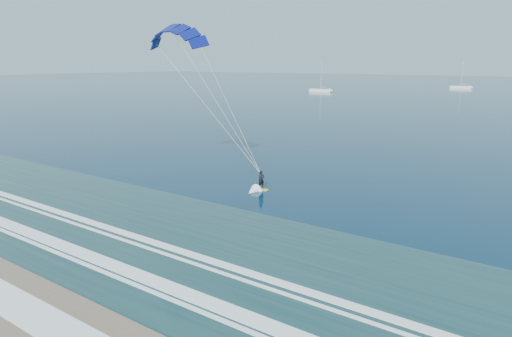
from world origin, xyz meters
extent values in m
plane|color=#07263E|center=(0.00, 0.00, 0.00)|extent=(900.00, 900.00, 0.00)
cube|color=#1E423F|center=(0.00, 8.00, 0.01)|extent=(600.00, 22.00, 0.03)
cube|color=white|center=(0.00, 1.50, 0.04)|extent=(600.00, 0.90, 0.07)
cube|color=white|center=(0.00, 5.50, 0.04)|extent=(600.00, 1.10, 0.07)
cube|color=white|center=(0.00, 9.50, 0.04)|extent=(600.00, 0.70, 0.07)
cube|color=white|center=(0.00, -0.50, 0.11)|extent=(600.00, 2.00, 0.02)
cube|color=yellow|center=(-5.31, 25.15, 0.04)|extent=(1.49, 0.48, 0.08)
imported|color=black|center=(-5.31, 25.15, 1.00)|extent=(0.67, 0.79, 1.83)
cone|color=white|center=(-5.46, 23.85, 0.08)|extent=(1.31, 1.74, 1.10)
cube|color=silver|center=(-71.16, 165.70, 0.60)|extent=(9.83, 2.40, 1.20)
cylinder|color=silver|center=(-71.16, 165.70, 7.21)|extent=(0.18, 0.18, 12.02)
cylinder|color=silver|center=(-69.96, 165.70, 2.00)|extent=(2.60, 0.12, 0.12)
cube|color=silver|center=(-27.55, 225.87, 0.60)|extent=(9.45, 2.40, 1.20)
cylinder|color=silver|center=(-27.55, 225.87, 6.92)|extent=(0.18, 0.18, 11.45)
cylinder|color=silver|center=(-26.35, 225.87, 2.00)|extent=(2.60, 0.12, 0.12)
camera|label=1|loc=(19.36, -10.81, 12.35)|focal=32.00mm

